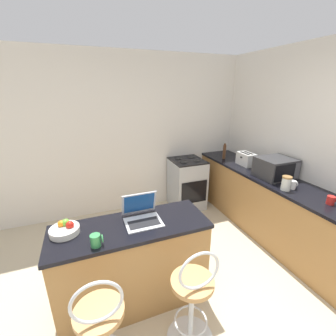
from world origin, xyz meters
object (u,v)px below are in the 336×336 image
bar_stool_near (102,333)px  storage_jar (286,183)px  bar_stool_far (192,301)px  stove_range (187,183)px  pepper_mill (224,151)px  microwave (275,168)px  mug_green (96,240)px  mug_white (293,185)px  fruit_bowl (65,229)px  laptop (142,214)px  mug_red (331,200)px  toaster (246,159)px

bar_stool_near → storage_jar: bearing=15.9°
bar_stool_near → storage_jar: (2.25, 0.64, 0.51)m
bar_stool_far → stove_range: bar_stool_far is taller
bar_stool_far → pepper_mill: pepper_mill is taller
microwave → stove_range: 1.50m
mug_green → mug_white: size_ratio=0.95×
fruit_bowl → mug_white: 2.56m
bar_stool_far → laptop: laptop is taller
laptop → storage_jar: 1.79m
pepper_mill → microwave: bearing=-81.6°
laptop → pepper_mill: size_ratio=1.19×
bar_stool_near → laptop: bearing=53.5°
laptop → mug_white: (1.90, 0.01, -0.01)m
stove_range → pepper_mill: pepper_mill is taller
mug_green → storage_jar: size_ratio=0.56×
laptop → microwave: size_ratio=0.70×
mug_white → stove_range: bearing=114.3°
pepper_mill → mug_red: size_ratio=2.90×
microwave → mug_white: bearing=-103.4°
bar_stool_near → storage_jar: storage_jar is taller
bar_stool_far → stove_range: size_ratio=1.11×
mug_green → bar_stool_far: bearing=-30.8°
bar_stool_near → toaster: bearing=33.2°
microwave → mug_green: size_ratio=4.78×
bar_stool_far → mug_red: (1.72, 0.20, 0.47)m
stove_range → mug_white: bearing=-65.7°
toaster → fruit_bowl: toaster is taller
bar_stool_near → bar_stool_far: size_ratio=1.00×
laptop → microwave: 2.03m
mug_white → storage_jar: 0.12m
mug_red → fruit_bowl: bearing=170.1°
microwave → pepper_mill: 1.01m
pepper_mill → mug_white: bearing=-87.6°
bar_stool_far → mug_red: size_ratio=10.39×
stove_range → pepper_mill: size_ratio=3.24×
toaster → mug_red: (-0.02, -1.38, -0.05)m
stove_range → laptop: bearing=-128.3°
mug_green → mug_red: (2.37, -0.19, -0.00)m
bar_stool_far → fruit_bowl: (-0.89, 0.66, 0.46)m
microwave → fruit_bowl: microwave is taller
bar_stool_far → storage_jar: (1.56, 0.64, 0.51)m
fruit_bowl → toaster: bearing=19.5°
mug_green → mug_white: 2.34m
laptop → pepper_mill: bearing=36.9°
bar_stool_near → pepper_mill: pepper_mill is taller
pepper_mill → toaster: bearing=-74.3°
microwave → fruit_bowl: bearing=-172.2°
mug_green → storage_jar: 2.23m
toaster → storage_jar: toaster is taller
toaster → stove_range: 1.09m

